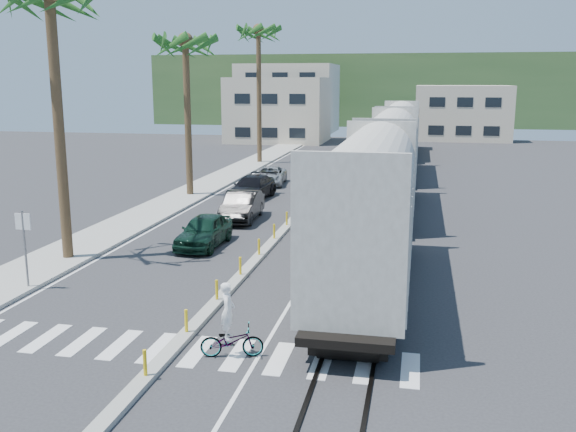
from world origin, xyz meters
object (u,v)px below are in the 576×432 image
(car_lead, at_px, (204,231))
(car_second, at_px, (242,206))
(street_sign, at_px, (24,238))
(cyclist, at_px, (231,334))

(car_lead, height_order, car_second, car_second)
(street_sign, height_order, cyclist, street_sign)
(street_sign, height_order, car_lead, street_sign)
(street_sign, height_order, car_second, street_sign)
(street_sign, bearing_deg, car_lead, 59.77)
(street_sign, relative_size, car_lead, 0.68)
(street_sign, xyz_separation_m, car_second, (4.49, 13.34, -1.18))
(street_sign, xyz_separation_m, car_lead, (4.32, 7.41, -1.22))
(car_second, bearing_deg, car_lead, -94.83)
(car_lead, bearing_deg, street_sign, -119.42)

